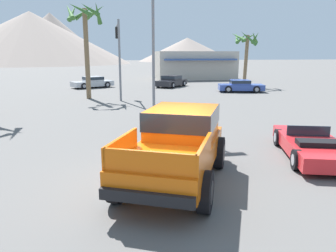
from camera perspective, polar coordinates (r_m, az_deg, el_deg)
The scene contains 12 objects.
ground_plane at distance 9.32m, azimuth -0.38°, elevation -9.30°, with size 320.00×320.00×0.00m, color #5B5956.
orange_pickup_truck at distance 9.14m, azimuth 1.82°, elevation -2.42°, with size 4.01×5.50×1.92m.
red_convertible_car at distance 12.12m, azimuth 23.73°, elevation -3.18°, with size 2.98×4.71×0.99m.
parked_car_dark at distance 34.89m, azimuth 0.58°, elevation 7.84°, with size 4.00×4.27×1.18m.
parked_car_blue at distance 30.91m, azimuth 12.53°, elevation 6.86°, with size 4.32×2.59×1.09m.
parked_car_silver at distance 34.78m, azimuth -13.00°, elevation 7.48°, with size 4.44×3.35×1.14m.
traffic_light_main at distance 25.84m, azimuth -8.62°, elevation 13.74°, with size 0.38×3.71×5.83m.
street_lamp_post at distance 16.48m, azimuth -2.62°, elevation 17.42°, with size 0.90×0.24×8.17m.
palm_tree_tall at distance 26.40m, azimuth -14.26°, elevation 16.44°, with size 3.11×2.98×7.18m.
palm_tree_leaning at distance 35.84m, azimuth 13.43°, elevation 13.63°, with size 2.85×2.67×5.74m.
storefront_building at distance 46.37m, azimuth 4.44°, elevation 10.54°, with size 10.58×7.43×3.72m.
distant_mountain_range at distance 127.54m, azimuth -21.21°, elevation 13.83°, with size 138.94×76.54×17.63m.
Camera 1 is at (-1.60, -8.51, 3.47)m, focal length 35.00 mm.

